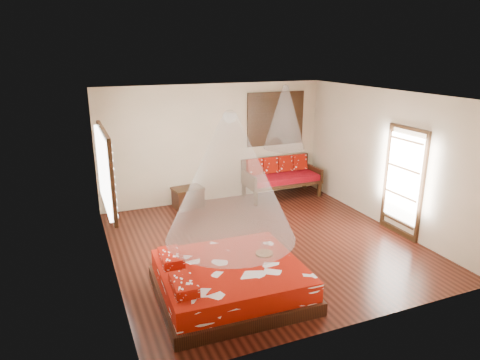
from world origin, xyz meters
name	(u,v)px	position (x,y,z in m)	size (l,w,h in m)	color
room	(264,173)	(0.00, 0.00, 1.40)	(5.54, 5.54, 2.84)	black
bed	(230,280)	(-1.24, -1.45, 0.25)	(2.21, 2.01, 0.64)	black
daybed	(280,175)	(1.60, 2.39, 0.52)	(1.88, 0.84, 0.97)	black
storage_chest	(188,197)	(-0.79, 2.45, 0.24)	(0.74, 0.59, 0.47)	black
shutter_panel	(276,119)	(1.60, 2.72, 1.90)	(1.52, 0.06, 1.32)	black
window_left	(107,170)	(-2.71, 0.20, 1.70)	(0.10, 1.74, 1.34)	black
glazed_door	(403,182)	(2.72, -0.60, 1.07)	(0.08, 1.02, 2.16)	black
wine_tray	(264,251)	(-0.61, -1.32, 0.56)	(0.28, 0.28, 0.22)	brown
mosquito_net_main	(230,178)	(-1.22, -1.45, 1.85)	(1.87, 1.87, 1.80)	white
mosquito_net_daybed	(285,117)	(1.60, 2.25, 2.00)	(0.99, 0.99, 1.50)	white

